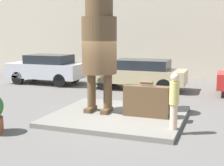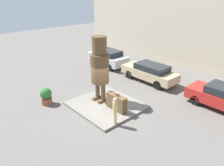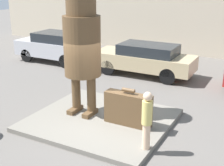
# 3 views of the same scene
# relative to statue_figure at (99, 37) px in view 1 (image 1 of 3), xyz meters

# --- Properties ---
(ground_plane) EXTENTS (60.00, 60.00, 0.00)m
(ground_plane) POSITION_rel_statue_figure_xyz_m (0.69, -0.11, -2.62)
(ground_plane) COLOR #605B56
(pedestal) EXTENTS (4.19, 3.81, 0.14)m
(pedestal) POSITION_rel_statue_figure_xyz_m (0.69, -0.11, -2.55)
(pedestal) COLOR slate
(pedestal) RESTS_ON ground_plane
(building_backdrop) EXTENTS (28.00, 0.60, 7.11)m
(building_backdrop) POSITION_rel_statue_figure_xyz_m (0.69, 10.30, 0.94)
(building_backdrop) COLOR beige
(building_backdrop) RESTS_ON ground_plane
(statue_figure) EXTENTS (1.14, 1.14, 4.23)m
(statue_figure) POSITION_rel_statue_figure_xyz_m (0.00, 0.00, 0.00)
(statue_figure) COLOR brown
(statue_figure) RESTS_ON pedestal
(giant_suitcase) EXTENTS (1.43, 0.39, 1.14)m
(giant_suitcase) POSITION_rel_statue_figure_xyz_m (1.63, -0.09, -1.98)
(giant_suitcase) COLOR brown
(giant_suitcase) RESTS_ON pedestal
(tourist) EXTENTS (0.26, 0.26, 1.56)m
(tourist) POSITION_rel_statue_figure_xyz_m (2.65, -1.15, -1.62)
(tourist) COLOR beige
(tourist) RESTS_ON pedestal
(parked_car_silver) EXTENTS (4.13, 1.79, 1.59)m
(parked_car_silver) POSITION_rel_statue_figure_xyz_m (-5.21, 5.20, -1.76)
(parked_car_silver) COLOR #B7B7BC
(parked_car_silver) RESTS_ON ground_plane
(parked_car_tan) EXTENTS (4.68, 1.71, 1.47)m
(parked_car_tan) POSITION_rel_statue_figure_xyz_m (-0.04, 5.16, -1.81)
(parked_car_tan) COLOR tan
(parked_car_tan) RESTS_ON ground_plane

